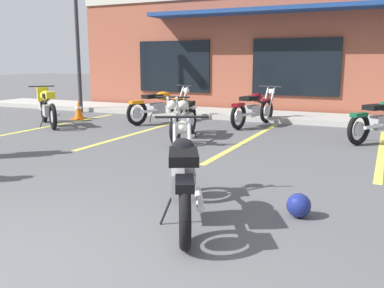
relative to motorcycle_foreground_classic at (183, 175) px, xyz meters
The scene contains 13 objects.
ground_plane 1.60m from the motorcycle_foreground_classic, 119.30° to the left, with size 80.00×80.00×0.00m, color #515154.
sidewalk_kerb 8.25m from the motorcycle_foreground_classic, 95.23° to the left, with size 22.00×1.80×0.14m, color #A8A59E.
brick_storefront_building 11.92m from the motorcycle_foreground_classic, 93.63° to the left, with size 15.34×6.06×3.89m.
painted_stall_lines 4.69m from the motorcycle_foreground_classic, 99.27° to the left, with size 10.42×4.80×0.01m.
motorcycle_foreground_classic is the anchor object (origin of this frame).
motorcycle_red_sportbike 6.73m from the motorcycle_foreground_classic, 100.53° to the left, with size 0.80×2.08×0.98m.
motorcycle_black_cruiser 7.54m from the motorcycle_foreground_classic, 143.56° to the left, with size 1.77×1.51×0.98m.
motorcycle_silver_naked 4.68m from the motorcycle_foreground_classic, 115.87° to the left, with size 0.84×2.09×0.98m.
motorcycle_blue_standard 5.92m from the motorcycle_foreground_classic, 72.52° to the left, with size 1.37×1.85×0.98m.
motorcycle_cream_vintage 7.13m from the motorcycle_foreground_classic, 121.03° to the left, with size 1.10×2.00×0.98m.
helmet_on_pavement 1.26m from the motorcycle_foreground_classic, 25.93° to the left, with size 0.26×0.26×0.26m.
traffic_cone 8.46m from the motorcycle_foreground_classic, 136.72° to the left, with size 0.34×0.34×0.53m.
parking_lot_lamp_post 10.32m from the motorcycle_foreground_classic, 135.65° to the left, with size 0.24×0.76×4.60m.
Camera 1 is at (2.62, -1.84, 1.62)m, focal length 39.80 mm.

